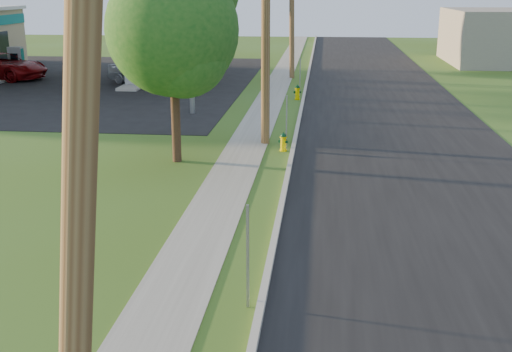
# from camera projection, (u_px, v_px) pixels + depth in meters

# --- Properties ---
(road) EXTENTS (8.00, 120.00, 0.02)m
(road) POSITION_uv_depth(u_px,v_px,m) (433.00, 210.00, 16.97)
(road) COLOR black
(road) RESTS_ON ground
(curb) EXTENTS (0.15, 120.00, 0.15)m
(curb) POSITION_uv_depth(u_px,v_px,m) (282.00, 202.00, 17.35)
(curb) COLOR #A9A69A
(curb) RESTS_ON ground
(sidewalk) EXTENTS (1.50, 120.00, 0.03)m
(sidewalk) POSITION_uv_depth(u_px,v_px,m) (218.00, 202.00, 17.54)
(sidewalk) COLOR gray
(sidewalk) RESTS_ON ground
(forecourt) EXTENTS (26.00, 28.00, 0.02)m
(forecourt) POSITION_uv_depth(u_px,v_px,m) (42.00, 81.00, 40.00)
(forecourt) COLOR black
(forecourt) RESTS_ON ground
(utility_pole_near) EXTENTS (1.40, 0.32, 9.48)m
(utility_pole_near) POSITION_uv_depth(u_px,v_px,m) (81.00, 93.00, 5.63)
(utility_pole_near) COLOR brown
(utility_pole_near) RESTS_ON ground
(utility_pole_mid) EXTENTS (1.40, 0.32, 9.80)m
(utility_pole_mid) POSITION_uv_depth(u_px,v_px,m) (266.00, 8.00, 22.74)
(utility_pole_mid) COLOR brown
(utility_pole_mid) RESTS_ON ground
(utility_pole_far) EXTENTS (1.40, 0.32, 9.50)m
(utility_pole_far) POSITION_uv_depth(u_px,v_px,m) (292.00, 1.00, 39.95)
(utility_pole_far) COLOR brown
(utility_pole_far) RESTS_ON ground
(sign_post_near) EXTENTS (0.05, 0.04, 2.00)m
(sign_post_near) POSITION_uv_depth(u_px,v_px,m) (248.00, 257.00, 11.58)
(sign_post_near) COLOR gray
(sign_post_near) RESTS_ON ground
(sign_post_mid) EXTENTS (0.05, 0.04, 2.00)m
(sign_post_mid) POSITION_uv_depth(u_px,v_px,m) (286.00, 123.00, 22.83)
(sign_post_mid) COLOR gray
(sign_post_mid) RESTS_ON ground
(sign_post_far) EXTENTS (0.05, 0.04, 2.00)m
(sign_post_far) POSITION_uv_depth(u_px,v_px,m) (300.00, 77.00, 34.46)
(sign_post_far) COLOR gray
(sign_post_far) RESTS_ON ground
(fuel_pump_ne) EXTENTS (1.20, 3.20, 1.90)m
(fuel_pump_ne) POSITION_uv_depth(u_px,v_px,m) (133.00, 75.00, 37.24)
(fuel_pump_ne) COLOR #A9A69A
(fuel_pump_ne) RESTS_ON ground
(fuel_pump_sw) EXTENTS (1.20, 3.20, 1.90)m
(fuel_pump_sw) POSITION_uv_depth(u_px,v_px,m) (17.00, 65.00, 41.95)
(fuel_pump_sw) COLOR #A9A69A
(fuel_pump_sw) RESTS_ON ground
(fuel_pump_se) EXTENTS (1.20, 3.20, 1.90)m
(fuel_pump_se) POSITION_uv_depth(u_px,v_px,m) (151.00, 67.00, 41.05)
(fuel_pump_se) COLOR #A9A69A
(fuel_pump_se) RESTS_ON ground
(tree_verge) EXTENTS (4.29, 4.29, 6.51)m
(tree_verge) POSITION_uv_depth(u_px,v_px,m) (175.00, 35.00, 20.45)
(tree_verge) COLOR #322117
(tree_verge) RESTS_ON ground
(hydrant_mid) EXTENTS (0.35, 0.32, 0.69)m
(hydrant_mid) POSITION_uv_depth(u_px,v_px,m) (283.00, 142.00, 22.97)
(hydrant_mid) COLOR #FFDA00
(hydrant_mid) RESTS_ON ground
(hydrant_far) EXTENTS (0.40, 0.36, 0.79)m
(hydrant_far) POSITION_uv_depth(u_px,v_px,m) (297.00, 92.00, 33.33)
(hydrant_far) COLOR #E3C900
(hydrant_far) RESTS_ON ground
(car_red) EXTENTS (6.46, 4.01, 1.67)m
(car_red) POSITION_uv_depth(u_px,v_px,m) (1.00, 66.00, 40.47)
(car_red) COLOR maroon
(car_red) RESTS_ON ground
(car_silver) EXTENTS (4.84, 3.40, 1.53)m
(car_silver) POSITION_uv_depth(u_px,v_px,m) (143.00, 71.00, 38.70)
(car_silver) COLOR silver
(car_silver) RESTS_ON ground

